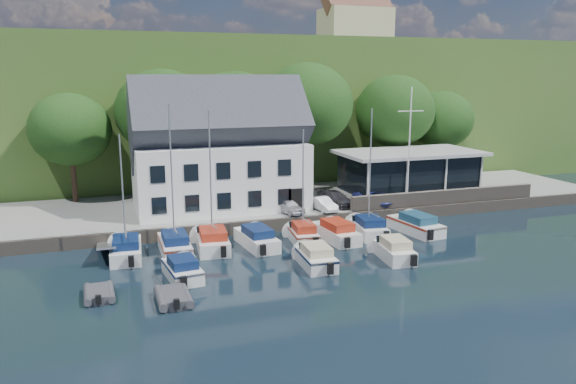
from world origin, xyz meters
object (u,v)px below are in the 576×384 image
club_pavilion (409,173)px  boat_r1_5 (336,230)px  boat_r2_3 (394,248)px  dinghy_0 (99,292)px  car_white (323,204)px  car_blue (374,197)px  boat_r1_0 (123,192)px  boat_r1_6 (370,177)px  harbor_building (219,156)px  boat_r2_2 (315,255)px  boat_r1_3 (256,236)px  boat_r1_4 (303,182)px  boat_r2_0 (182,268)px  dinghy_1 (173,296)px  car_dgrey (335,198)px  flagpole (409,147)px  boat_r1_2 (211,184)px  car_silver (288,206)px  boat_r1_1 (172,187)px  boat_r1_7 (416,223)px

club_pavilion → boat_r1_5: (-11.21, -8.73, -2.28)m
boat_r2_3 → dinghy_0: (-18.76, -0.80, -0.42)m
club_pavilion → car_white: (-10.16, -3.54, -1.50)m
car_blue → boat_r1_0: boat_r1_0 is taller
car_blue → dinghy_0: (-22.93, -11.85, -1.30)m
boat_r1_5 → boat_r1_6: boat_r1_6 is taller
harbor_building → dinghy_0: 18.95m
boat_r2_2 → boat_r2_3: size_ratio=1.01×
boat_r1_3 → boat_r1_4: bearing=-6.2°
boat_r1_3 → boat_r2_2: 5.77m
boat_r2_0 → boat_r2_3: size_ratio=0.92×
boat_r2_0 → boat_r2_2: (8.45, -0.42, 0.04)m
boat_r2_0 → dinghy_1: (-1.00, -3.45, -0.32)m
car_white → boat_r1_4: (-3.56, -4.90, 2.99)m
car_white → boat_r2_2: 11.12m
club_pavilion → dinghy_0: size_ratio=4.71×
boat_r1_0 → boat_r1_5: boat_r1_0 is taller
club_pavilion → car_dgrey: 8.83m
car_dgrey → car_white: bearing=-154.3°
flagpole → dinghy_1: 25.96m
club_pavilion → boat_r1_2: 21.96m
car_white → boat_r1_3: 8.64m
car_silver → boat_r1_3: size_ratio=0.49×
flagpole → boat_r1_1: 21.13m
boat_r2_2 → boat_r1_3: bearing=118.7°
boat_r1_4 → boat_r2_2: 6.52m
car_dgrey → car_blue: size_ratio=1.14×
boat_r1_5 → boat_r2_0: 12.81m
boat_r1_5 → boat_r2_2: boat_r1_5 is taller
car_white → boat_r1_5: (-1.05, -5.19, -0.78)m
boat_r2_3 → boat_r1_6: bearing=86.7°
boat_r1_3 → boat_r1_7: size_ratio=0.98×
boat_r1_2 → flagpole: bearing=18.4°
boat_r1_3 → boat_r1_5: boat_r1_5 is taller
club_pavilion → car_blue: club_pavilion is taller
car_blue → boat_r1_5: size_ratio=0.53×
car_white → boat_r2_3: size_ratio=0.58×
boat_r1_0 → boat_r1_6: boat_r1_6 is taller
boat_r1_3 → boat_r1_6: (8.91, 0.05, 3.80)m
boat_r1_5 → boat_r1_7: (6.72, -0.13, 0.01)m
car_white → boat_r2_3: 10.50m
car_silver → boat_r2_2: 10.28m
boat_r1_0 → boat_r1_1: 3.22m
car_dgrey → boat_r2_0: 18.47m
boat_r1_4 → boat_r2_2: size_ratio=1.56×
car_dgrey → dinghy_0: 23.33m
boat_r1_0 → boat_r1_5: size_ratio=1.31×
car_dgrey → boat_r1_7: bearing=-72.2°
car_blue → harbor_building: bearing=150.8°
car_blue → boat_r2_3: 11.84m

